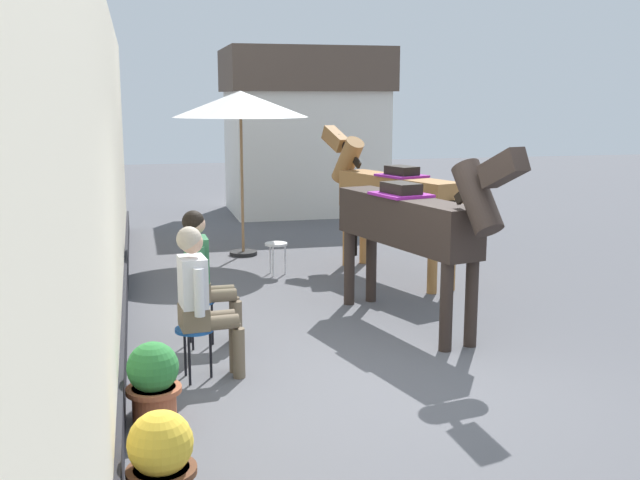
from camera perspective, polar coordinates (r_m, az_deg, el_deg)
ground_plane at (r=9.76m, az=-0.22°, el=-4.05°), size 40.00×40.00×0.00m
pub_facade_wall at (r=7.74m, az=-16.21°, el=3.24°), size 0.34×14.00×3.40m
distant_cottage at (r=16.60m, az=-1.19°, el=8.33°), size 3.40×2.60×3.50m
seated_visitor_near at (r=6.75m, az=-8.98°, el=-4.09°), size 0.61×0.49×1.39m
seated_visitor_far at (r=7.67m, az=-8.77°, el=-2.31°), size 0.61×0.49×1.39m
saddled_horse_near at (r=8.21m, az=6.96°, el=1.32°), size 0.99×2.94×2.06m
saddled_horse_far at (r=10.59m, az=5.35°, el=3.46°), size 1.22×2.88×2.06m
flower_planter_near at (r=4.85m, az=-11.87°, el=-15.87°), size 0.43×0.43×0.64m
flower_planter_far at (r=6.08m, az=-12.42°, el=-10.29°), size 0.43×0.43×0.64m
cafe_parasol at (r=11.92m, az=-6.00°, el=10.05°), size 2.10×2.10×2.58m
spare_stool_white at (r=10.72m, az=-3.32°, el=-0.53°), size 0.32×0.32×0.46m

